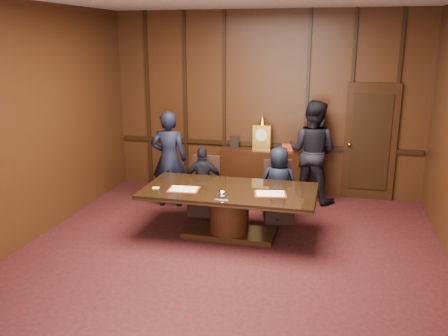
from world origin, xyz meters
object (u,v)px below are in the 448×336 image
at_px(signatory_right, 279,184).
at_px(witness_right, 312,151).
at_px(witness_left, 169,159).
at_px(sideboard, 261,170).
at_px(conference_table, 229,204).
at_px(signatory_left, 203,181).

xyz_separation_m(signatory_right, witness_right, (0.46, 1.20, 0.31)).
distance_m(signatory_right, witness_left, 2.06).
bearing_deg(sideboard, witness_right, -9.38).
height_order(signatory_right, witness_right, witness_right).
distance_m(sideboard, witness_left, 1.88).
distance_m(conference_table, witness_right, 2.33).
relative_size(sideboard, witness_right, 0.84).
bearing_deg(conference_table, witness_left, 141.03).
bearing_deg(witness_right, witness_left, 37.49).
bearing_deg(signatory_left, signatory_right, 163.91).
relative_size(conference_table, signatory_right, 2.05).
bearing_deg(witness_left, witness_right, -169.42).
bearing_deg(signatory_right, signatory_left, -0.76).
distance_m(sideboard, signatory_right, 1.46).
height_order(signatory_left, witness_left, witness_left).
height_order(witness_left, witness_right, witness_right).
bearing_deg(signatory_left, conference_table, 113.01).
relative_size(sideboard, conference_table, 0.61).
xyz_separation_m(sideboard, witness_left, (-1.52, -1.05, 0.39)).
xyz_separation_m(signatory_right, witness_left, (-2.02, 0.31, 0.23)).
distance_m(witness_left, witness_right, 2.64).
distance_m(conference_table, signatory_right, 1.04).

